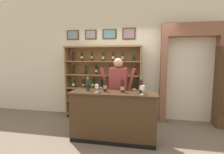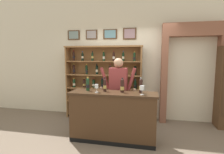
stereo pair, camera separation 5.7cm
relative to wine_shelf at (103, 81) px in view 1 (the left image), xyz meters
The scene contains 12 objects.
ground_plane 1.74m from the wine_shelf, 64.67° to the right, with size 14.00×14.00×0.02m, color #6B5B4C.
back_wall 0.96m from the wine_shelf, 27.63° to the left, with size 12.00×0.19×3.47m.
wine_shelf is the anchor object (origin of this frame).
archway_doorway 2.29m from the wine_shelf, ahead, with size 1.48×0.45×2.51m.
tasting_counter 1.47m from the wine_shelf, 67.17° to the right, with size 1.74×0.49×1.00m.
shopkeeper 0.91m from the wine_shelf, 53.44° to the right, with size 0.85×0.22×1.67m.
tasting_bottle_vin_santo 1.18m from the wine_shelf, 91.26° to the right, with size 0.07×0.07×0.29m.
tasting_bottle_prosecco 1.24m from the wine_shelf, 73.88° to the right, with size 0.07×0.07×0.30m.
tasting_bottle_bianco 1.40m from the wine_shelf, 59.77° to the right, with size 0.07×0.07×0.29m.
tasting_bottle_super_tuscan 1.59m from the wine_shelf, 47.80° to the right, with size 0.07×0.07×0.30m.
wine_glass_left 1.33m from the wine_shelf, 81.02° to the right, with size 0.07×0.07×0.16m.
wine_glass_center 1.75m from the wine_shelf, 51.07° to the right, with size 0.08×0.08×0.17m.
Camera 1 is at (0.59, -3.39, 1.72)m, focal length 28.48 mm.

